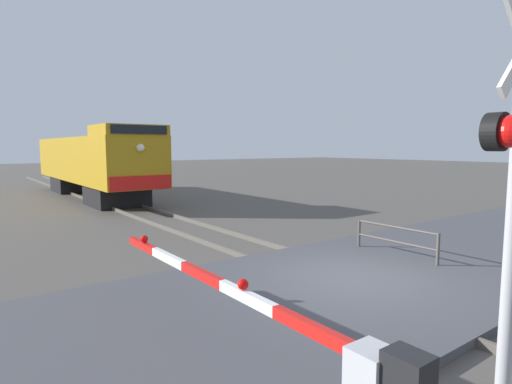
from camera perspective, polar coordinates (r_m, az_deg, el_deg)
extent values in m
plane|color=#514C47|center=(9.55, 13.28, -12.30)|extent=(160.00, 160.00, 0.00)
cube|color=#59544C|center=(9.02, 10.27, -12.86)|extent=(0.08, 80.00, 0.15)
cube|color=#59544C|center=(10.06, 15.98, -10.97)|extent=(0.08, 80.00, 0.15)
cube|color=#47474C|center=(9.53, 13.29, -11.84)|extent=(36.00, 5.92, 0.16)
cube|color=black|center=(22.69, -18.47, -0.41)|extent=(2.55, 3.20, 1.05)
cube|color=black|center=(30.74, -23.37, 1.05)|extent=(2.55, 3.20, 1.05)
cube|color=#B28414|center=(26.59, -21.44, 4.20)|extent=(3.00, 15.26, 2.47)
cube|color=#B28414|center=(20.65, -17.01, 8.01)|extent=(2.94, 2.82, 0.48)
cube|color=black|center=(19.30, -15.56, 8.20)|extent=(2.55, 0.06, 0.39)
cube|color=red|center=(19.35, -15.34, 1.21)|extent=(2.85, 0.08, 0.64)
sphere|color=#F2EACC|center=(19.27, -15.47, 5.84)|extent=(0.36, 0.36, 0.36)
sphere|color=red|center=(4.19, 31.43, 7.06)|extent=(0.28, 0.28, 0.28)
cylinder|color=black|center=(4.24, 29.92, 7.12)|extent=(0.34, 0.14, 0.34)
cube|color=black|center=(3.86, 19.98, -22.60)|extent=(0.28, 0.36, 0.40)
cube|color=red|center=(4.49, 7.48, -17.99)|extent=(0.10, 1.12, 0.14)
cube|color=white|center=(5.30, -1.26, -14.12)|extent=(0.10, 1.12, 0.14)
cube|color=red|center=(6.20, -7.39, -11.11)|extent=(0.10, 1.12, 0.14)
cube|color=white|center=(7.16, -11.84, -8.82)|extent=(0.10, 1.12, 0.14)
cube|color=red|center=(8.17, -15.17, -7.04)|extent=(0.10, 1.12, 0.14)
sphere|color=red|center=(5.31, -1.78, -12.45)|extent=(0.14, 0.14, 0.14)
sphere|color=red|center=(8.06, -14.97, -6.19)|extent=(0.14, 0.14, 0.14)
cylinder|color=#4C4742|center=(11.04, 23.54, -7.57)|extent=(0.08, 0.08, 0.95)
cylinder|color=#4C4742|center=(12.36, 13.86, -5.80)|extent=(0.08, 0.08, 0.95)
cylinder|color=#4C4742|center=(11.57, 18.49, -4.56)|extent=(0.06, 2.39, 0.06)
cylinder|color=#4C4742|center=(11.65, 18.43, -6.43)|extent=(0.06, 2.39, 0.06)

